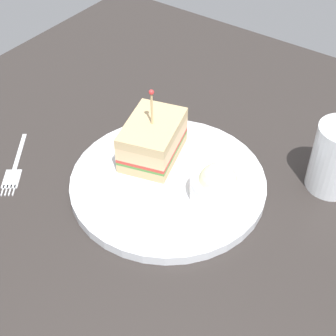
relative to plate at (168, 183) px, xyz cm
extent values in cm
cube|color=#2D2826|center=(0.00, 0.00, -1.69)|extent=(90.37, 90.37, 2.00)
cylinder|color=white|center=(0.00, 0.00, 0.00)|extent=(26.23, 26.23, 1.38)
cube|color=tan|center=(2.69, 4.48, 1.38)|extent=(11.37, 9.26, 1.39)
cube|color=#478438|center=(2.69, 4.48, 2.28)|extent=(11.37, 9.26, 0.40)
cube|color=red|center=(2.69, 4.48, 2.73)|extent=(11.37, 9.26, 0.50)
cube|color=#E0B784|center=(2.69, 4.48, 3.96)|extent=(11.37, 9.26, 1.96)
cube|color=tan|center=(2.69, 4.48, 5.64)|extent=(11.37, 9.26, 1.39)
cylinder|color=tan|center=(2.69, 4.48, 8.47)|extent=(0.30, 0.30, 5.67)
sphere|color=red|center=(2.69, 4.48, 11.30)|extent=(0.70, 0.70, 0.70)
cylinder|color=white|center=(1.01, -6.96, 2.23)|extent=(7.03, 7.03, 3.08)
sphere|color=beige|center=(1.01, -6.96, 3.22)|extent=(5.06, 5.06, 5.06)
cylinder|color=beige|center=(12.91, -17.60, 2.84)|extent=(5.72, 5.72, 7.05)
cylinder|color=white|center=(12.91, -17.60, 4.15)|extent=(6.50, 6.50, 9.68)
cube|color=silver|center=(-6.73, 21.70, -0.51)|extent=(6.68, 5.18, 0.35)
cube|color=silver|center=(-11.33, 18.28, -0.51)|extent=(4.20, 3.91, 0.35)
cube|color=silver|center=(-13.55, 17.57, -0.51)|extent=(1.71, 1.34, 0.35)
cube|color=silver|center=(-13.25, 17.17, -0.51)|extent=(1.71, 1.34, 0.35)
cube|color=silver|center=(-12.95, 16.76, -0.51)|extent=(1.71, 1.34, 0.35)
cube|color=silver|center=(-12.65, 16.36, -0.51)|extent=(1.71, 1.34, 0.35)
camera|label=1|loc=(-39.69, -28.18, 47.81)|focal=54.29mm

